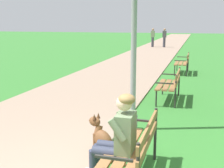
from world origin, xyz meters
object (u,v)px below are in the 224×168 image
(park_bench_near, at_px, (135,145))
(park_bench_far, at_px, (183,62))
(dog_brown, at_px, (105,143))
(person_seated_on_near_bench, at_px, (118,135))
(pedestrian_further_distant, at_px, (153,38))
(lamp_post_near, at_px, (134,7))
(park_bench_mid, at_px, (171,83))
(pedestrian_distant, at_px, (164,38))

(park_bench_near, height_order, park_bench_far, same)
(dog_brown, bearing_deg, park_bench_near, -41.56)
(person_seated_on_near_bench, xyz_separation_m, pedestrian_further_distant, (-2.92, 22.29, 0.16))
(person_seated_on_near_bench, relative_size, pedestrian_further_distant, 0.76)
(dog_brown, distance_m, lamp_post_near, 2.57)
(park_bench_near, distance_m, park_bench_mid, 4.38)
(park_bench_near, bearing_deg, pedestrian_further_distant, 98.02)
(lamp_post_near, bearing_deg, park_bench_mid, 77.99)
(park_bench_far, relative_size, person_seated_on_near_bench, 1.20)
(park_bench_near, bearing_deg, park_bench_mid, 88.94)
(park_bench_near, height_order, park_bench_mid, same)
(lamp_post_near, distance_m, pedestrian_further_distant, 20.50)
(lamp_post_near, bearing_deg, person_seated_on_near_bench, -83.31)
(park_bench_mid, height_order, park_bench_far, same)
(dog_brown, xyz_separation_m, lamp_post_near, (0.14, 1.38, 2.16))
(lamp_post_near, xyz_separation_m, pedestrian_distant, (-1.66, 20.21, -1.58))
(dog_brown, bearing_deg, park_bench_far, 84.89)
(park_bench_mid, relative_size, person_seated_on_near_bench, 1.20)
(person_seated_on_near_bench, relative_size, lamp_post_near, 0.27)
(person_seated_on_near_bench, bearing_deg, park_bench_far, 87.62)
(dog_brown, xyz_separation_m, pedestrian_distant, (-1.52, 21.59, 0.58))
(lamp_post_near, xyz_separation_m, pedestrian_further_distant, (-2.68, 20.26, -1.58))
(park_bench_near, height_order, pedestrian_further_distant, pedestrian_further_distant)
(dog_brown, bearing_deg, pedestrian_distant, 94.02)
(park_bench_near, relative_size, pedestrian_distant, 0.91)
(person_seated_on_near_bench, bearing_deg, park_bench_mid, 86.34)
(pedestrian_further_distant, bearing_deg, pedestrian_distant, -2.65)
(park_bench_far, distance_m, person_seated_on_near_bench, 9.22)
(pedestrian_distant, bearing_deg, person_seated_on_near_bench, -85.12)
(park_bench_near, bearing_deg, dog_brown, 138.44)
(pedestrian_further_distant, bearing_deg, person_seated_on_near_bench, -82.55)
(person_seated_on_near_bench, distance_m, lamp_post_near, 2.69)
(park_bench_far, bearing_deg, pedestrian_distant, 99.93)
(dog_brown, relative_size, pedestrian_further_distant, 0.47)
(park_bench_mid, distance_m, lamp_post_near, 3.17)
(lamp_post_near, bearing_deg, park_bench_far, 85.06)
(park_bench_far, distance_m, pedestrian_further_distant, 13.49)
(person_seated_on_near_bench, height_order, pedestrian_further_distant, pedestrian_further_distant)
(park_bench_far, bearing_deg, person_seated_on_near_bench, -92.38)
(person_seated_on_near_bench, bearing_deg, pedestrian_distant, 94.88)
(park_bench_near, height_order, person_seated_on_near_bench, person_seated_on_near_bench)
(person_seated_on_near_bench, height_order, dog_brown, person_seated_on_near_bench)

